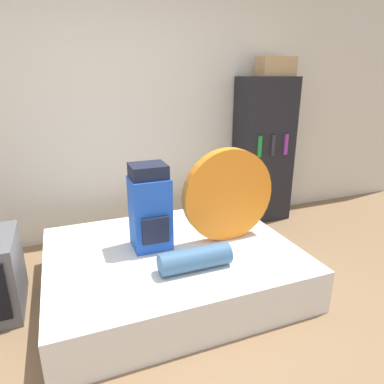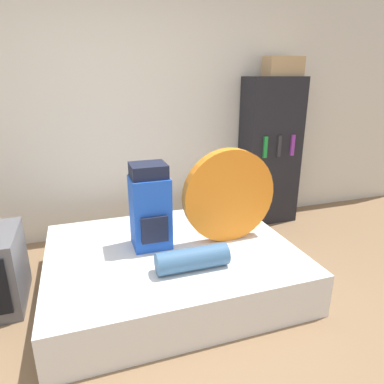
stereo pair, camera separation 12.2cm
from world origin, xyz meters
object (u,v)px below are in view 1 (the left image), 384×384
Objects in this scene: backpack at (150,208)px; cardboard_box at (276,66)px; sleeping_roll at (195,259)px; tent_bag at (228,195)px; bookshelf at (263,151)px.

cardboard_box is (1.65, 0.87, 1.07)m from backpack.
cardboard_box is at bearing 27.69° from backpack.
backpack is at bearing 113.77° from sleeping_roll.
sleeping_roll is (0.20, -0.45, -0.25)m from backpack.
tent_bag reaches higher than backpack.
tent_bag is at bearing -134.36° from bookshelf.
tent_bag is at bearing -7.86° from backpack.
bookshelf is (1.37, 1.33, 0.40)m from sleeping_roll.
tent_bag is at bearing 40.03° from sleeping_roll.
cardboard_box is (1.02, 0.95, 1.01)m from tent_bag.
backpack is 0.55m from sleeping_roll.
bookshelf reaches higher than backpack.
bookshelf is at bearing 45.64° from tent_bag.
tent_bag is 1.35m from bookshelf.
sleeping_roll is 1.28× the size of cardboard_box.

